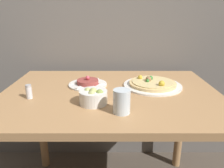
# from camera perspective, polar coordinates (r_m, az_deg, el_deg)

# --- Properties ---
(dining_table) EXTENTS (1.18, 0.85, 0.78)m
(dining_table) POSITION_cam_1_polar(r_m,az_deg,el_deg) (1.24, -0.50, -6.67)
(dining_table) COLOR #AD7F51
(dining_table) RESTS_ON ground_plane
(pizza_plate) EXTENTS (0.34, 0.34, 0.06)m
(pizza_plate) POSITION_cam_1_polar(r_m,az_deg,el_deg) (1.29, 10.45, 0.02)
(pizza_plate) COLOR white
(pizza_plate) RESTS_ON dining_table
(tartare_plate) EXTENTS (0.23, 0.23, 0.06)m
(tartare_plate) POSITION_cam_1_polar(r_m,az_deg,el_deg) (1.30, -6.43, 0.20)
(tartare_plate) COLOR white
(tartare_plate) RESTS_ON dining_table
(small_bowl) EXTENTS (0.13, 0.13, 0.08)m
(small_bowl) POSITION_cam_1_polar(r_m,az_deg,el_deg) (1.03, -4.97, -3.29)
(small_bowl) COLOR white
(small_bowl) RESTS_ON dining_table
(drinking_glass) EXTENTS (0.07, 0.07, 0.11)m
(drinking_glass) POSITION_cam_1_polar(r_m,az_deg,el_deg) (0.93, 2.48, -4.57)
(drinking_glass) COLOR silver
(drinking_glass) RESTS_ON dining_table
(salt_shaker) EXTENTS (0.03, 0.03, 0.07)m
(salt_shaker) POSITION_cam_1_polar(r_m,az_deg,el_deg) (1.17, -20.96, -1.89)
(salt_shaker) COLOR silver
(salt_shaker) RESTS_ON dining_table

